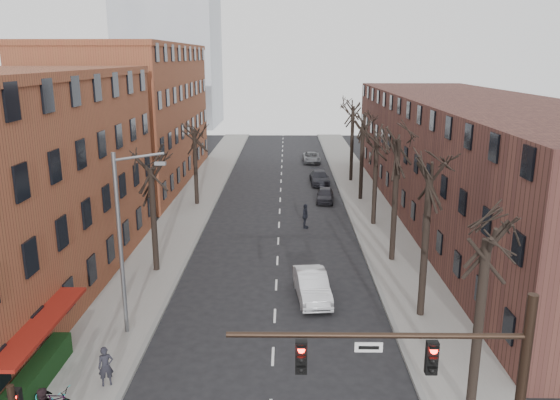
{
  "coord_description": "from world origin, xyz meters",
  "views": [
    {
      "loc": [
        0.59,
        -14.1,
        13.16
      ],
      "look_at": [
        0.17,
        20.7,
        4.0
      ],
      "focal_mm": 35.0,
      "sensor_mm": 36.0,
      "label": 1
    }
  ],
  "objects_px": {
    "silver_sedan": "(312,286)",
    "parked_car_near": "(325,195)",
    "bicycle": "(54,398)",
    "parked_car_mid": "(320,178)",
    "pedestrian_a": "(106,366)"
  },
  "relations": [
    {
      "from": "silver_sedan",
      "to": "bicycle",
      "type": "xyz_separation_m",
      "value": [
        -10.2,
        -10.33,
        -0.13
      ]
    },
    {
      "from": "silver_sedan",
      "to": "parked_car_near",
      "type": "bearing_deg",
      "value": 77.93
    },
    {
      "from": "parked_car_mid",
      "to": "bicycle",
      "type": "bearing_deg",
      "value": -109.4
    },
    {
      "from": "pedestrian_a",
      "to": "silver_sedan",
      "type": "bearing_deg",
      "value": 23.9
    },
    {
      "from": "silver_sedan",
      "to": "pedestrian_a",
      "type": "xyz_separation_m",
      "value": [
        -8.76,
        -8.66,
        0.21
      ]
    },
    {
      "from": "parked_car_near",
      "to": "parked_car_mid",
      "type": "xyz_separation_m",
      "value": [
        -0.1,
        7.35,
        0.03
      ]
    },
    {
      "from": "parked_car_mid",
      "to": "bicycle",
      "type": "distance_m",
      "value": 40.77
    },
    {
      "from": "parked_car_near",
      "to": "bicycle",
      "type": "xyz_separation_m",
      "value": [
        -12.38,
        -31.52,
        -0.02
      ]
    },
    {
      "from": "parked_car_mid",
      "to": "pedestrian_a",
      "type": "height_order",
      "value": "pedestrian_a"
    },
    {
      "from": "pedestrian_a",
      "to": "bicycle",
      "type": "height_order",
      "value": "pedestrian_a"
    },
    {
      "from": "silver_sedan",
      "to": "parked_car_near",
      "type": "relative_size",
      "value": 1.22
    },
    {
      "from": "parked_car_near",
      "to": "pedestrian_a",
      "type": "relative_size",
      "value": 2.32
    },
    {
      "from": "pedestrian_a",
      "to": "bicycle",
      "type": "distance_m",
      "value": 2.23
    },
    {
      "from": "pedestrian_a",
      "to": "parked_car_near",
      "type": "bearing_deg",
      "value": 49.12
    },
    {
      "from": "silver_sedan",
      "to": "parked_car_near",
      "type": "distance_m",
      "value": 21.31
    }
  ]
}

